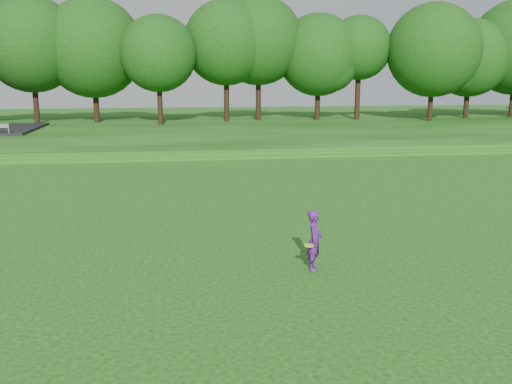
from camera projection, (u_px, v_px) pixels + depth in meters
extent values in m
plane|color=#12450D|center=(218.00, 269.00, 15.22)|extent=(140.00, 140.00, 0.00)
cube|color=#12450D|center=(188.00, 130.00, 48.09)|extent=(130.00, 30.00, 0.60)
cube|color=gray|center=(194.00, 158.00, 34.59)|extent=(130.00, 1.60, 0.04)
imported|color=#591B7C|center=(315.00, 240.00, 15.03)|extent=(0.59, 0.70, 1.62)
cylinder|color=#D4ED25|center=(309.00, 245.00, 14.64)|extent=(0.26, 0.26, 0.03)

